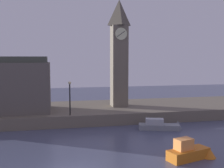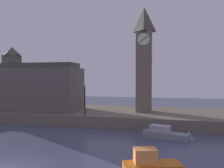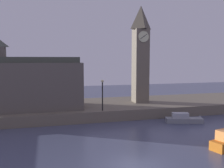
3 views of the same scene
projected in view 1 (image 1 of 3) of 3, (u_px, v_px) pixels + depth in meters
The scene contains 5 objects.
far_embankment at pixel (64, 113), 39.52m from camera, with size 70.00×12.00×1.50m, color #6B6051.
clock_tower at pixel (119, 52), 40.22m from camera, with size 2.49×2.52×15.54m.
streetlamp at pixel (70, 94), 34.23m from camera, with size 0.36×0.36×4.26m.
boat_cruiser_grey at pixel (163, 126), 33.25m from camera, with size 5.74×2.74×1.63m.
boat_patrol_orange at pixel (192, 152), 23.56m from camera, with size 4.74×2.44×1.85m.
Camera 1 is at (-1.17, -19.53, 8.71)m, focal length 43.99 mm.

